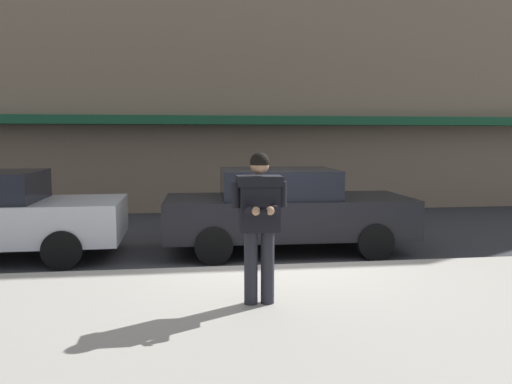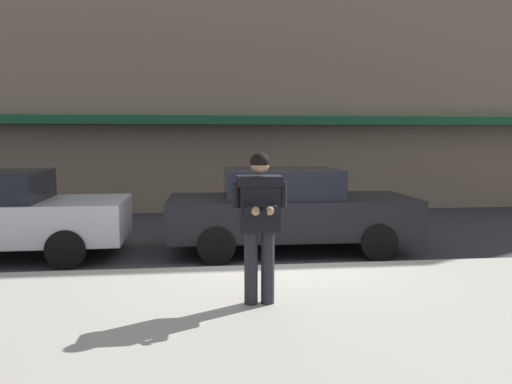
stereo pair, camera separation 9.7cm
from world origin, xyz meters
name	(u,v)px [view 1 (the left image)]	position (x,y,z in m)	size (l,w,h in m)	color
ground_plane	(274,270)	(0.00, 0.00, 0.00)	(80.00, 80.00, 0.00)	#333338
sidewalk	(411,329)	(1.00, -2.85, 0.07)	(32.00, 5.30, 0.14)	#A8A399
curb_paint_line	(334,267)	(1.00, 0.05, 0.00)	(28.00, 0.12, 0.01)	silver
storefront_facade	(261,18)	(1.00, 8.49, 5.93)	(28.00, 4.70, 11.89)	#84705B
parked_sedan_mid	(285,209)	(0.43, 1.31, 0.79)	(4.54, 2.01, 1.54)	black
man_texting_on_phone	(259,212)	(-0.53, -2.01, 1.25)	(0.65, 0.58, 1.81)	#23232B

